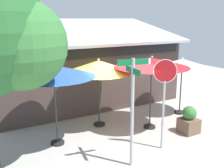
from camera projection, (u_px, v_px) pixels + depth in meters
The scene contains 9 objects.
ground_plane at pixel (126, 137), 9.28m from camera, with size 28.00×28.00×0.10m, color #ADA8A0.
cafe_building at pixel (83, 69), 12.93m from camera, with size 8.99×4.79×3.99m.
street_sign_post at pixel (133, 102), 7.00m from camera, with size 0.92×0.86×3.01m.
stop_sign at pixel (164, 89), 7.95m from camera, with size 0.60×0.40×2.84m.
patio_umbrella_royal_blue_left at pixel (54, 72), 8.12m from camera, with size 2.58×2.58×2.67m.
patio_umbrella_mustard_center at pixel (99, 67), 9.67m from camera, with size 2.54×2.54×2.59m.
patio_umbrella_crimson_right at pixel (152, 63), 9.40m from camera, with size 2.69×2.69×2.71m.
patio_umbrella_ivory_far_right at pixel (182, 63), 10.99m from camera, with size 2.05×2.05×2.44m.
sidewalk_planter at pixel (189, 121), 9.46m from camera, with size 0.61×0.61×0.99m.
Camera 1 is at (-4.72, -7.16, 3.98)m, focal length 42.62 mm.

